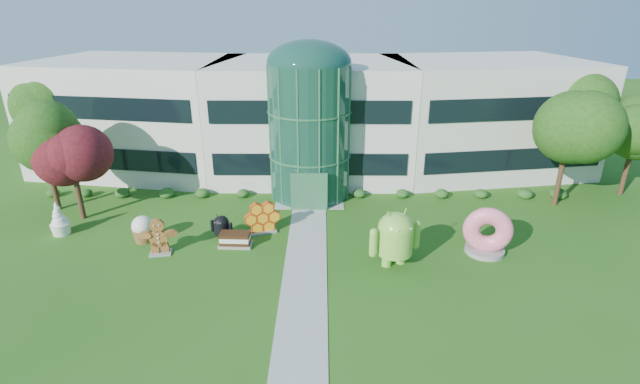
# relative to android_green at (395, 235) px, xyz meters

# --- Properties ---
(ground) EXTENTS (140.00, 140.00, 0.00)m
(ground) POSITION_rel_android_green_xyz_m (-5.00, -1.62, -1.85)
(ground) COLOR #215114
(ground) RESTS_ON ground
(building) EXTENTS (46.00, 15.00, 9.30)m
(building) POSITION_rel_android_green_xyz_m (-5.00, 16.38, 2.80)
(building) COLOR beige
(building) RESTS_ON ground
(atrium) EXTENTS (6.00, 6.00, 9.80)m
(atrium) POSITION_rel_android_green_xyz_m (-5.00, 10.38, 3.05)
(atrium) COLOR #194738
(atrium) RESTS_ON ground
(walkway) EXTENTS (2.40, 20.00, 0.04)m
(walkway) POSITION_rel_android_green_xyz_m (-5.00, 0.38, -1.83)
(walkway) COLOR #9E9E93
(walkway) RESTS_ON ground
(tree_red) EXTENTS (4.00, 4.00, 6.00)m
(tree_red) POSITION_rel_android_green_xyz_m (-20.50, 5.88, 1.15)
(tree_red) COLOR #3F0C14
(tree_red) RESTS_ON ground
(trees_backdrop) EXTENTS (52.00, 8.00, 8.40)m
(trees_backdrop) POSITION_rel_android_green_xyz_m (-5.00, 11.38, 2.35)
(trees_backdrop) COLOR #1D4210
(trees_backdrop) RESTS_ON ground
(android_green) EXTENTS (3.82, 3.20, 3.70)m
(android_green) POSITION_rel_android_green_xyz_m (0.00, 0.00, 0.00)
(android_green) COLOR #7FC73F
(android_green) RESTS_ON ground
(android_black) EXTENTS (1.79, 1.44, 1.77)m
(android_black) POSITION_rel_android_green_xyz_m (-10.36, 3.06, -0.96)
(android_black) COLOR black
(android_black) RESTS_ON ground
(donut) EXTENTS (3.12, 2.12, 2.97)m
(donut) POSITION_rel_android_green_xyz_m (5.59, 1.34, -0.37)
(donut) COLOR #DC546C
(donut) RESTS_ON ground
(gingerbread) EXTENTS (2.58, 1.31, 2.28)m
(gingerbread) POSITION_rel_android_green_xyz_m (-13.62, 1.10, -0.71)
(gingerbread) COLOR brown
(gingerbread) RESTS_ON ground
(ice_cream_sandwich) EXTENTS (2.02, 1.08, 0.88)m
(ice_cream_sandwich) POSITION_rel_android_green_xyz_m (-9.35, 2.03, -1.41)
(ice_cream_sandwich) COLOR black
(ice_cream_sandwich) RESTS_ON ground
(honeycomb) EXTENTS (2.59, 1.61, 1.92)m
(honeycomb) POSITION_rel_android_green_xyz_m (-7.88, 3.84, -0.89)
(honeycomb) COLOR #FFA419
(honeycomb) RESTS_ON ground
(froyo) EXTENTS (1.46, 1.46, 2.22)m
(froyo) POSITION_rel_android_green_xyz_m (-20.77, 3.55, -0.74)
(froyo) COLOR white
(froyo) RESTS_ON ground
(cupcake) EXTENTS (1.78, 1.78, 1.68)m
(cupcake) POSITION_rel_android_green_xyz_m (-15.14, 2.66, -1.01)
(cupcake) COLOR white
(cupcake) RESTS_ON ground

